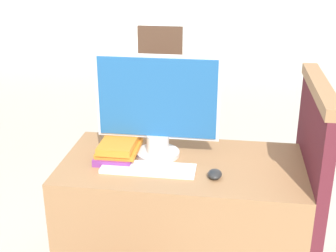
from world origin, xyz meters
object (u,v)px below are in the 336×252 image
far_chair (158,69)px  monitor (157,107)px  book_stack (119,148)px  keyboard (148,169)px  mouse (215,174)px

far_chair → monitor: bearing=-71.7°
monitor → book_stack: bearing=-166.5°
keyboard → far_chair: size_ratio=0.46×
book_stack → far_chair: (-0.21, 2.42, -0.26)m
book_stack → mouse: bearing=-17.7°
monitor → mouse: monitor is taller
keyboard → mouse: bearing=-5.1°
book_stack → far_chair: far_chair is taller
keyboard → book_stack: (-0.16, 0.12, 0.03)m
mouse → keyboard: bearing=174.9°
keyboard → mouse: 0.30m
book_stack → far_chair: size_ratio=0.28×
keyboard → book_stack: book_stack is taller
monitor → book_stack: size_ratio=2.21×
monitor → keyboard: 0.29m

